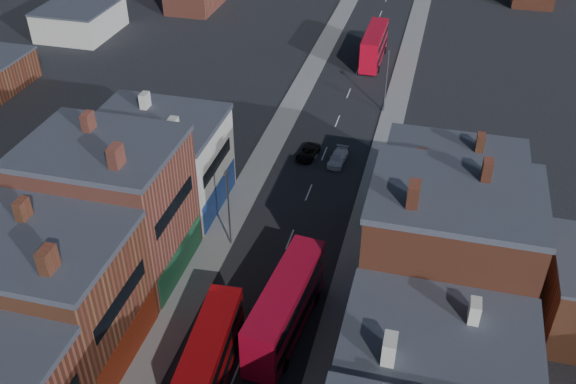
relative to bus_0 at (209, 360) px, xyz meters
The scene contains 10 objects.
pavement_west 35.97m from the bus_0, 98.01° to the left, with size 3.00×200.00×0.12m, color gray.
pavement_east 36.50m from the bus_0, 77.31° to the left, with size 3.00×200.00×0.12m, color gray.
lamp_post_2 16.12m from the bus_0, 103.40° to the left, with size 0.25×0.70×8.12m.
lamp_post_3 46.07m from the bus_0, 81.63° to the left, with size 0.25×0.70×8.12m.
bus_0 is the anchor object (origin of this frame).
bus_1 7.50m from the bus_0, 57.55° to the left, with size 3.83×11.93×5.06m.
bus_2 60.78m from the bus_0, 87.04° to the left, with size 2.87×11.13×4.80m.
car_2 32.51m from the bus_0, 90.37° to the left, with size 1.87×4.06×1.13m, color black.
car_3 32.33m from the bus_0, 84.08° to the left, with size 1.67×4.10×1.19m, color silver.
ped_3 9.46m from the bus_0, 10.30° to the left, with size 1.12×0.51×1.91m, color #5D5A50.
Camera 1 is at (11.60, -13.70, 38.47)m, focal length 40.00 mm.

